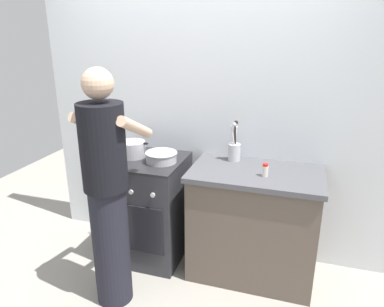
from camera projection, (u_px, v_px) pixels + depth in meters
name	position (u px, v px, depth m)	size (l,w,h in m)	color
ground	(182.00, 269.00, 3.01)	(6.00, 6.00, 0.00)	gray
back_wall	(223.00, 113.00, 2.99)	(3.20, 0.10, 2.50)	silver
countertop	(253.00, 223.00, 2.84)	(1.00, 0.60, 0.90)	brown
stove_range	(149.00, 208.00, 3.09)	(0.60, 0.62, 0.90)	#2D2D33
pot	(132.00, 149.00, 2.99)	(0.28, 0.22, 0.13)	#B2B2B7
mixing_bowl	(161.00, 156.00, 2.87)	(0.26, 0.26, 0.08)	#B7B7BC
utensil_crock	(234.00, 149.00, 2.89)	(0.10, 0.10, 0.34)	silver
spice_bottle	(265.00, 170.00, 2.59)	(0.04, 0.04, 0.10)	silver
person	(107.00, 193.00, 2.42)	(0.41, 0.50, 1.70)	black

